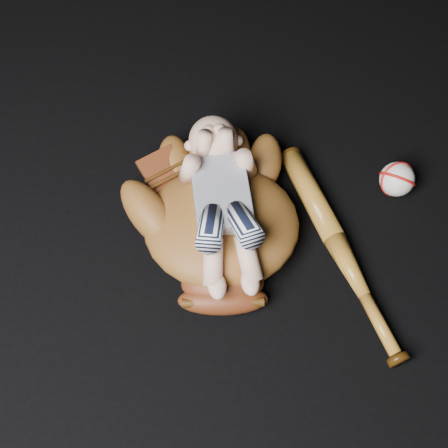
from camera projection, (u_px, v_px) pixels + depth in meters
The scene contains 4 objects.
baseball_glove at pixel (221, 221), 1.20m from camera, with size 0.38×0.43×0.13m, color brown, non-canonical shape.
newborn_baby at pixel (223, 204), 1.16m from camera, with size 0.17×0.37×0.15m, color #DEA88F, non-canonical shape.
baseball_bat at pixel (340, 250), 1.22m from camera, with size 0.05×0.49×0.05m, color #A1681F, non-canonical shape.
baseball at pixel (397, 179), 1.29m from camera, with size 0.07×0.07×0.07m, color white.
Camera 1 is at (-0.18, -0.51, 1.10)m, focal length 50.00 mm.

